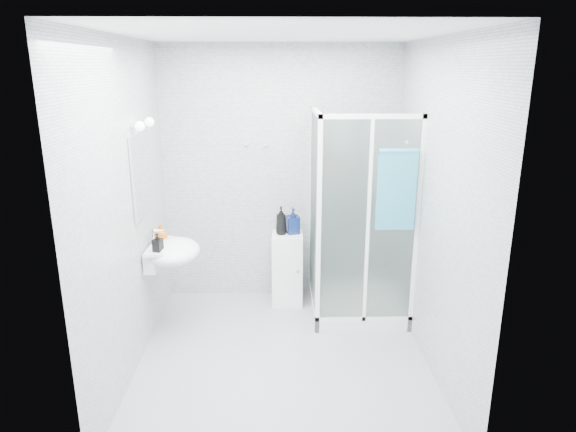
{
  "coord_description": "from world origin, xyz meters",
  "views": [
    {
      "loc": [
        -0.04,
        -3.84,
        2.38
      ],
      "look_at": [
        0.05,
        0.35,
        1.15
      ],
      "focal_mm": 32.0,
      "sensor_mm": 36.0,
      "label": 1
    }
  ],
  "objects_px": {
    "shampoo_bottle_b": "(293,221)",
    "soap_dispenser_orange": "(161,233)",
    "storage_cabinet": "(288,269)",
    "shower_enclosure": "(351,273)",
    "soap_dispenser_black": "(158,242)",
    "shampoo_bottle_a": "(281,221)",
    "wall_basin": "(171,252)",
    "hand_towel": "(397,188)"
  },
  "relations": [
    {
      "from": "shampoo_bottle_b",
      "to": "soap_dispenser_black",
      "type": "height_order",
      "value": "soap_dispenser_black"
    },
    {
      "from": "shampoo_bottle_b",
      "to": "soap_dispenser_orange",
      "type": "height_order",
      "value": "soap_dispenser_orange"
    },
    {
      "from": "storage_cabinet",
      "to": "shampoo_bottle_b",
      "type": "height_order",
      "value": "shampoo_bottle_b"
    },
    {
      "from": "wall_basin",
      "to": "soap_dispenser_orange",
      "type": "distance_m",
      "value": 0.21
    },
    {
      "from": "shampoo_bottle_b",
      "to": "soap_dispenser_orange",
      "type": "relative_size",
      "value": 1.68
    },
    {
      "from": "soap_dispenser_black",
      "to": "shampoo_bottle_a",
      "type": "bearing_deg",
      "value": 36.45
    },
    {
      "from": "storage_cabinet",
      "to": "soap_dispenser_orange",
      "type": "distance_m",
      "value": 1.38
    },
    {
      "from": "shower_enclosure",
      "to": "storage_cabinet",
      "type": "relative_size",
      "value": 2.67
    },
    {
      "from": "shower_enclosure",
      "to": "soap_dispenser_black",
      "type": "relative_size",
      "value": 12.43
    },
    {
      "from": "shampoo_bottle_a",
      "to": "shampoo_bottle_b",
      "type": "height_order",
      "value": "shampoo_bottle_a"
    },
    {
      "from": "hand_towel",
      "to": "soap_dispenser_black",
      "type": "relative_size",
      "value": 4.37
    },
    {
      "from": "wall_basin",
      "to": "storage_cabinet",
      "type": "relative_size",
      "value": 0.75
    },
    {
      "from": "storage_cabinet",
      "to": "soap_dispenser_black",
      "type": "bearing_deg",
      "value": -143.08
    },
    {
      "from": "shampoo_bottle_b",
      "to": "shampoo_bottle_a",
      "type": "bearing_deg",
      "value": -169.39
    },
    {
      "from": "shower_enclosure",
      "to": "hand_towel",
      "type": "distance_m",
      "value": 1.07
    },
    {
      "from": "shampoo_bottle_b",
      "to": "soap_dispenser_orange",
      "type": "xyz_separation_m",
      "value": [
        -1.21,
        -0.53,
        0.06
      ]
    },
    {
      "from": "storage_cabinet",
      "to": "soap_dispenser_black",
      "type": "height_order",
      "value": "soap_dispenser_black"
    },
    {
      "from": "wall_basin",
      "to": "shampoo_bottle_a",
      "type": "height_order",
      "value": "shampoo_bottle_a"
    },
    {
      "from": "shampoo_bottle_a",
      "to": "soap_dispenser_black",
      "type": "bearing_deg",
      "value": -143.55
    },
    {
      "from": "wall_basin",
      "to": "storage_cabinet",
      "type": "height_order",
      "value": "wall_basin"
    },
    {
      "from": "shampoo_bottle_a",
      "to": "hand_towel",
      "type": "bearing_deg",
      "value": -35.77
    },
    {
      "from": "wall_basin",
      "to": "shampoo_bottle_b",
      "type": "xyz_separation_m",
      "value": [
        1.1,
        0.64,
        0.09
      ]
    },
    {
      "from": "storage_cabinet",
      "to": "shampoo_bottle_b",
      "type": "xyz_separation_m",
      "value": [
        0.05,
        0.03,
        0.51
      ]
    },
    {
      "from": "hand_towel",
      "to": "soap_dispenser_black",
      "type": "distance_m",
      "value": 2.08
    },
    {
      "from": "shower_enclosure",
      "to": "shampoo_bottle_b",
      "type": "xyz_separation_m",
      "value": [
        -0.55,
        0.32,
        0.44
      ]
    },
    {
      "from": "wall_basin",
      "to": "soap_dispenser_black",
      "type": "bearing_deg",
      "value": -113.96
    },
    {
      "from": "soap_dispenser_black",
      "to": "shampoo_bottle_b",
      "type": "bearing_deg",
      "value": 34.32
    },
    {
      "from": "shampoo_bottle_b",
      "to": "storage_cabinet",
      "type": "bearing_deg",
      "value": -151.22
    },
    {
      "from": "shampoo_bottle_b",
      "to": "soap_dispenser_orange",
      "type": "bearing_deg",
      "value": -156.24
    },
    {
      "from": "hand_towel",
      "to": "soap_dispenser_black",
      "type": "xyz_separation_m",
      "value": [
        -2.03,
        -0.08,
        -0.44
      ]
    },
    {
      "from": "soap_dispenser_black",
      "to": "hand_towel",
      "type": "bearing_deg",
      "value": 2.21
    },
    {
      "from": "wall_basin",
      "to": "storage_cabinet",
      "type": "distance_m",
      "value": 1.28
    },
    {
      "from": "shower_enclosure",
      "to": "soap_dispenser_orange",
      "type": "xyz_separation_m",
      "value": [
        -1.76,
        -0.21,
        0.49
      ]
    },
    {
      "from": "storage_cabinet",
      "to": "soap_dispenser_orange",
      "type": "xyz_separation_m",
      "value": [
        -1.15,
        -0.5,
        0.57
      ]
    },
    {
      "from": "shower_enclosure",
      "to": "hand_towel",
      "type": "bearing_deg",
      "value": -53.06
    },
    {
      "from": "shampoo_bottle_a",
      "to": "soap_dispenser_black",
      "type": "xyz_separation_m",
      "value": [
        -1.06,
        -0.78,
        0.05
      ]
    },
    {
      "from": "shampoo_bottle_a",
      "to": "shampoo_bottle_b",
      "type": "relative_size",
      "value": 1.07
    },
    {
      "from": "storage_cabinet",
      "to": "shower_enclosure",
      "type": "bearing_deg",
      "value": -23.35
    },
    {
      "from": "shower_enclosure",
      "to": "soap_dispenser_black",
      "type": "distance_m",
      "value": 1.86
    },
    {
      "from": "wall_basin",
      "to": "shampoo_bottle_b",
      "type": "relative_size",
      "value": 2.11
    },
    {
      "from": "soap_dispenser_orange",
      "to": "shampoo_bottle_a",
      "type": "bearing_deg",
      "value": 25.08
    },
    {
      "from": "storage_cabinet",
      "to": "shampoo_bottle_b",
      "type": "distance_m",
      "value": 0.51
    }
  ]
}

